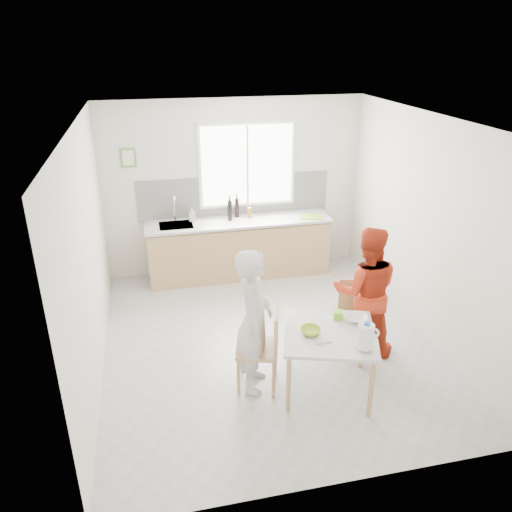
{
  "coord_description": "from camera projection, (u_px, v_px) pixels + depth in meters",
  "views": [
    {
      "loc": [
        -1.31,
        -5.13,
        3.53
      ],
      "look_at": [
        -0.12,
        0.2,
        1.09
      ],
      "focal_mm": 35.0,
      "sensor_mm": 36.0,
      "label": 1
    }
  ],
  "objects": [
    {
      "name": "spoon",
      "position": [
        323.0,
        343.0,
        4.95
      ],
      "size": [
        0.16,
        0.02,
        0.01
      ],
      "primitive_type": "cylinder",
      "rotation": [
        0.0,
        1.57,
        0.05
      ],
      "color": "#A5A5AA",
      "rests_on": "dining_table"
    },
    {
      "name": "person_red",
      "position": [
        365.0,
        292.0,
        5.77
      ],
      "size": [
        0.92,
        0.81,
        1.6
      ],
      "primitive_type": "imported",
      "rotation": [
        0.0,
        0.0,
        2.84
      ],
      "color": "#B72E16",
      "rests_on": "ground"
    },
    {
      "name": "room_shell",
      "position": [
        270.0,
        217.0,
        5.6
      ],
      "size": [
        4.5,
        4.5,
        4.5
      ],
      "color": "silver",
      "rests_on": "ground"
    },
    {
      "name": "bowl_white",
      "position": [
        357.0,
        318.0,
        5.34
      ],
      "size": [
        0.29,
        0.29,
        0.06
      ],
      "primitive_type": "imported",
      "rotation": [
        0.0,
        0.0,
        -0.3
      ],
      "color": "white",
      "rests_on": "dining_table"
    },
    {
      "name": "picture_frame",
      "position": [
        128.0,
        158.0,
        7.18
      ],
      "size": [
        0.22,
        0.03,
        0.28
      ],
      "color": "#559443",
      "rests_on": "room_shell"
    },
    {
      "name": "dining_table",
      "position": [
        329.0,
        338.0,
        5.18
      ],
      "size": [
        1.16,
        1.16,
        0.71
      ],
      "rotation": [
        0.0,
        0.0,
        -0.3
      ],
      "color": "silver",
      "rests_on": "ground"
    },
    {
      "name": "bowl_green",
      "position": [
        311.0,
        331.0,
        5.11
      ],
      "size": [
        0.26,
        0.26,
        0.06
      ],
      "primitive_type": "imported",
      "rotation": [
        0.0,
        0.0,
        -0.3
      ],
      "color": "#A1C62D",
      "rests_on": "dining_table"
    },
    {
      "name": "kitchen_counter",
      "position": [
        239.0,
        250.0,
        7.84
      ],
      "size": [
        2.84,
        0.64,
        1.37
      ],
      "color": "tan",
      "rests_on": "ground"
    },
    {
      "name": "ground",
      "position": [
        269.0,
        341.0,
        6.27
      ],
      "size": [
        4.5,
        4.5,
        0.0
      ],
      "primitive_type": "plane",
      "color": "#B7B7B2",
      "rests_on": "ground"
    },
    {
      "name": "soap_bottle",
      "position": [
        192.0,
        214.0,
        7.58
      ],
      "size": [
        0.09,
        0.09,
        0.2
      ],
      "primitive_type": "imported",
      "rotation": [
        0.0,
        0.0,
        0.01
      ],
      "color": "#999999",
      "rests_on": "kitchen_counter"
    },
    {
      "name": "window",
      "position": [
        247.0,
        165.0,
        7.6
      ],
      "size": [
        1.5,
        0.06,
        1.3
      ],
      "color": "white",
      "rests_on": "room_shell"
    },
    {
      "name": "chair_far",
      "position": [
        354.0,
        313.0,
        5.96
      ],
      "size": [
        0.5,
        0.5,
        0.87
      ],
      "rotation": [
        0.0,
        0.0,
        -0.3
      ],
      "color": "tan",
      "rests_on": "ground"
    },
    {
      "name": "green_box",
      "position": [
        338.0,
        315.0,
        5.38
      ],
      "size": [
        0.13,
        0.13,
        0.09
      ],
      "primitive_type": "cube",
      "rotation": [
        0.0,
        0.0,
        -0.3
      ],
      "color": "#7DCB2F",
      "rests_on": "dining_table"
    },
    {
      "name": "wine_bottle_a",
      "position": [
        230.0,
        210.0,
        7.57
      ],
      "size": [
        0.07,
        0.07,
        0.32
      ],
      "primitive_type": "cylinder",
      "color": "black",
      "rests_on": "kitchen_counter"
    },
    {
      "name": "person_white",
      "position": [
        254.0,
        321.0,
        5.17
      ],
      "size": [
        0.54,
        0.67,
        1.61
      ],
      "primitive_type": "imported",
      "rotation": [
        0.0,
        0.0,
        1.27
      ],
      "color": "silver",
      "rests_on": "ground"
    },
    {
      "name": "milk_jug",
      "position": [
        366.0,
        336.0,
        4.81
      ],
      "size": [
        0.22,
        0.16,
        0.28
      ],
      "rotation": [
        0.0,
        0.0,
        -0.3
      ],
      "color": "white",
      "rests_on": "dining_table"
    },
    {
      "name": "jar_amber",
      "position": [
        249.0,
        213.0,
        7.72
      ],
      "size": [
        0.06,
        0.06,
        0.16
      ],
      "primitive_type": "cylinder",
      "color": "olive",
      "rests_on": "kitchen_counter"
    },
    {
      "name": "wine_bottle_b",
      "position": [
        237.0,
        208.0,
        7.72
      ],
      "size": [
        0.07,
        0.07,
        0.3
      ],
      "primitive_type": "cylinder",
      "color": "black",
      "rests_on": "kitchen_counter"
    },
    {
      "name": "chair_left",
      "position": [
        264.0,
        345.0,
        5.28
      ],
      "size": [
        0.54,
        0.54,
        0.94
      ],
      "rotation": [
        0.0,
        0.0,
        -1.87
      ],
      "color": "tan",
      "rests_on": "ground"
    },
    {
      "name": "backsplash",
      "position": [
        235.0,
        196.0,
        7.77
      ],
      "size": [
        3.0,
        0.02,
        0.65
      ],
      "primitive_type": "cube",
      "color": "white",
      "rests_on": "room_shell"
    },
    {
      "name": "cutting_board",
      "position": [
        311.0,
        217.0,
        7.76
      ],
      "size": [
        0.4,
        0.33,
        0.01
      ],
      "primitive_type": "cube",
      "rotation": [
        0.0,
        0.0,
        -0.27
      ],
      "color": "#94CB2F",
      "rests_on": "kitchen_counter"
    }
  ]
}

